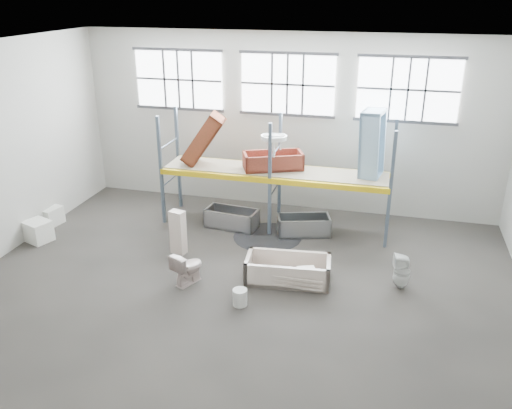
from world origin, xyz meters
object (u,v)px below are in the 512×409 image
(toilet_white, at_px, (402,271))
(steel_tub_left, at_px, (232,218))
(blue_tub_upright, at_px, (372,145))
(steel_tub_right, at_px, (304,225))
(toilet_beige, at_px, (188,267))
(carton_near, at_px, (38,231))
(bathtub_beige, at_px, (288,270))
(cistern_tall, at_px, (178,232))
(rust_tub_flat, at_px, (273,161))
(bucket, at_px, (240,297))

(toilet_white, height_order, steel_tub_left, toilet_white)
(steel_tub_left, height_order, blue_tub_upright, blue_tub_upright)
(steel_tub_right, bearing_deg, toilet_white, -40.39)
(toilet_beige, distance_m, steel_tub_left, 3.07)
(steel_tub_right, relative_size, carton_near, 2.17)
(bathtub_beige, xyz_separation_m, cistern_tall, (-2.86, 0.64, 0.28))
(cistern_tall, bearing_deg, bathtub_beige, 1.43)
(bathtub_beige, relative_size, rust_tub_flat, 1.20)
(blue_tub_upright, bearing_deg, bucket, -117.81)
(toilet_beige, bearing_deg, rust_tub_flat, -82.74)
(toilet_beige, relative_size, steel_tub_right, 0.56)
(bucket, bearing_deg, toilet_beige, 157.31)
(bucket, bearing_deg, steel_tub_left, 109.57)
(cistern_tall, xyz_separation_m, carton_near, (-3.76, -0.29, -0.29))
(bucket, bearing_deg, steel_tub_right, 79.46)
(toilet_beige, bearing_deg, carton_near, 11.67)
(steel_tub_left, xyz_separation_m, blue_tub_upright, (3.54, 0.64, 2.14))
(toilet_white, xyz_separation_m, bucket, (-3.20, -1.54, -0.22))
(blue_tub_upright, bearing_deg, toilet_white, -70.95)
(bathtub_beige, height_order, cistern_tall, cistern_tall)
(toilet_white, bearing_deg, cistern_tall, -103.15)
(toilet_white, distance_m, bucket, 3.55)
(bathtub_beige, distance_m, cistern_tall, 2.95)
(rust_tub_flat, bearing_deg, carton_near, -155.32)
(steel_tub_right, height_order, blue_tub_upright, blue_tub_upright)
(bathtub_beige, distance_m, toilet_white, 2.46)
(rust_tub_flat, relative_size, bucket, 4.37)
(toilet_beige, xyz_separation_m, toilet_white, (4.55, 0.97, 0.02))
(steel_tub_left, distance_m, blue_tub_upright, 4.19)
(steel_tub_left, bearing_deg, bathtub_beige, -49.75)
(bathtub_beige, relative_size, cistern_tall, 1.68)
(bucket, bearing_deg, toilet_white, 25.75)
(steel_tub_left, bearing_deg, cistern_tall, -114.67)
(toilet_white, distance_m, rust_tub_flat, 4.56)
(bucket, bearing_deg, cistern_tall, 138.62)
(steel_tub_left, bearing_deg, rust_tub_flat, 26.57)
(toilet_beige, distance_m, steel_tub_right, 3.72)
(rust_tub_flat, bearing_deg, blue_tub_upright, 2.98)
(toilet_white, bearing_deg, toilet_beige, -87.70)
(steel_tub_left, relative_size, blue_tub_upright, 0.79)
(steel_tub_right, relative_size, blue_tub_upright, 0.78)
(bathtub_beige, bearing_deg, rust_tub_flat, 103.38)
(bathtub_beige, height_order, steel_tub_right, bathtub_beige)
(blue_tub_upright, bearing_deg, steel_tub_left, -169.75)
(cistern_tall, xyz_separation_m, bucket, (2.11, -1.86, -0.38))
(toilet_beige, bearing_deg, bucket, -178.51)
(blue_tub_upright, height_order, carton_near, blue_tub_upright)
(toilet_beige, bearing_deg, bathtub_beige, -138.88)
(bathtub_beige, distance_m, blue_tub_upright, 4.01)
(carton_near, bearing_deg, steel_tub_left, 24.25)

